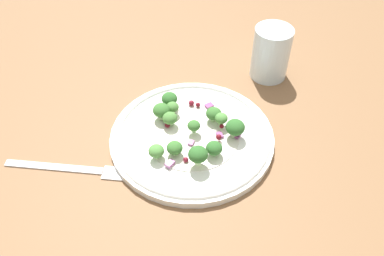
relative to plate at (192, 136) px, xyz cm
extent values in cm
cube|color=brown|center=(-0.66, -0.84, -1.86)|extent=(180.00, 180.00, 2.00)
cylinder|color=white|center=(0.00, 0.00, -0.26)|extent=(25.90, 25.90, 1.20)
torus|color=white|center=(0.00, 0.00, 0.34)|extent=(24.83, 24.83, 1.00)
cylinder|color=white|center=(0.00, 0.00, 0.44)|extent=(15.02, 15.02, 0.20)
cylinder|color=#9EC684|center=(-1.78, 6.91, 0.90)|extent=(0.88, 0.88, 0.88)
ellipsoid|color=#4C843D|center=(-1.78, 6.91, 1.96)|extent=(2.34, 2.34, 1.76)
cylinder|color=#ADD18E|center=(-5.97, 2.24, 1.65)|extent=(1.08, 1.08, 1.08)
ellipsoid|color=#2D6028|center=(-5.97, 2.24, 2.94)|extent=(2.87, 2.87, 2.15)
cylinder|color=#8EB77A|center=(-0.03, -0.31, 1.35)|extent=(0.76, 0.76, 0.76)
ellipsoid|color=#386B2D|center=(-0.03, -0.31, 2.26)|extent=(2.02, 2.02, 1.51)
cylinder|color=#9EC684|center=(5.49, 0.65, 1.22)|extent=(0.77, 0.77, 0.77)
ellipsoid|color=#477A38|center=(5.49, 0.65, 2.13)|extent=(2.04, 2.04, 1.53)
cylinder|color=#8EB77A|center=(-5.34, -1.30, 0.91)|extent=(0.92, 0.92, 0.92)
ellipsoid|color=#2D6028|center=(-5.34, -1.30, 2.01)|extent=(2.46, 2.46, 1.84)
cylinder|color=#9EC684|center=(-3.60, -5.59, 1.20)|extent=(1.12, 1.12, 1.12)
ellipsoid|color=#2D6028|center=(-3.60, -5.59, 2.55)|extent=(2.99, 2.99, 2.25)
cylinder|color=#9EC684|center=(7.40, 0.27, 1.10)|extent=(0.99, 0.99, 0.99)
ellipsoid|color=#2D6028|center=(7.40, 0.27, 2.28)|extent=(2.63, 2.63, 1.97)
cylinder|color=#ADD18E|center=(1.03, -4.51, 0.92)|extent=(0.95, 0.95, 0.95)
ellipsoid|color=#386B2D|center=(1.03, -4.51, 2.05)|extent=(2.53, 2.53, 1.89)
cylinder|color=#ADD18E|center=(5.40, 2.68, 1.11)|extent=(1.04, 1.04, 1.04)
ellipsoid|color=#386B2D|center=(5.40, 2.68, 2.36)|extent=(2.78, 2.78, 2.09)
cylinder|color=#9EC684|center=(-2.50, 4.26, 0.87)|extent=(0.90, 0.90, 0.90)
ellipsoid|color=#386B2D|center=(-2.50, 4.26, 1.95)|extent=(2.41, 2.41, 1.80)
cylinder|color=#9EC684|center=(-0.64, -4.91, 1.35)|extent=(0.77, 0.77, 0.77)
ellipsoid|color=#4C843D|center=(-0.64, -4.91, 2.27)|extent=(2.05, 2.05, 1.54)
cylinder|color=#ADD18E|center=(3.33, 2.19, 1.08)|extent=(0.89, 0.89, 0.89)
ellipsoid|color=#477A38|center=(3.33, 2.19, 2.15)|extent=(2.38, 2.38, 1.79)
sphere|color=maroon|center=(5.04, -3.86, 1.01)|extent=(0.78, 0.78, 0.78)
sphere|color=maroon|center=(5.93, -3.07, 1.06)|extent=(0.94, 0.94, 0.94)
sphere|color=maroon|center=(3.22, 2.72, 0.99)|extent=(0.93, 0.93, 0.93)
sphere|color=maroon|center=(-3.29, -2.89, 1.39)|extent=(0.89, 0.89, 0.89)
sphere|color=maroon|center=(-4.50, 3.46, 0.89)|extent=(0.80, 0.80, 0.80)
sphere|color=maroon|center=(-1.36, -4.59, 1.26)|extent=(0.73, 0.73, 0.73)
cube|color=#A35B93|center=(-4.01, 5.83, 0.82)|extent=(1.38, 1.61, 0.57)
cube|color=#843D75|center=(-3.89, -5.94, 0.91)|extent=(1.48, 1.66, 0.30)
cube|color=#843D75|center=(4.19, -5.55, 0.78)|extent=(1.12, 1.36, 0.39)
cube|color=#A35B93|center=(-1.80, 1.14, 0.78)|extent=(1.26, 1.28, 0.35)
cube|color=#843D75|center=(-2.50, -3.58, 0.75)|extent=(1.35, 1.08, 0.42)
cube|color=silver|center=(4.85, 20.96, -0.61)|extent=(9.51, 13.03, 0.50)
cube|color=silver|center=(-0.44, 13.31, -0.61)|extent=(4.02, 4.33, 0.50)
cylinder|color=silver|center=(8.10, -20.61, 4.01)|extent=(6.83, 6.83, 9.73)
camera|label=1|loc=(-37.90, 20.39, 45.81)|focal=37.10mm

